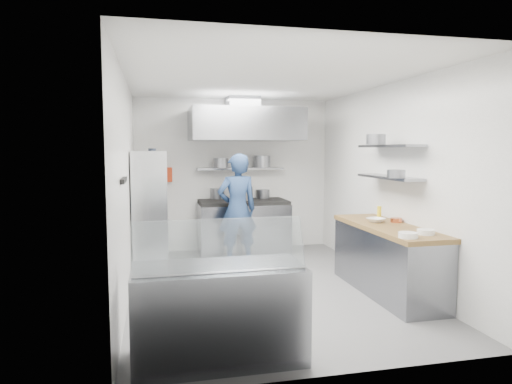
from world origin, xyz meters
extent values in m
plane|color=#5F5F61|center=(0.00, 0.00, 0.00)|extent=(5.00, 5.00, 0.00)
plane|color=silver|center=(0.00, 0.00, 2.80)|extent=(5.00, 5.00, 0.00)
cube|color=white|center=(0.00, 2.50, 1.40)|extent=(3.60, 2.80, 0.02)
cube|color=white|center=(0.00, -2.50, 1.40)|extent=(3.60, 2.80, 0.02)
cube|color=white|center=(-1.80, 0.00, 1.40)|extent=(2.80, 5.00, 0.02)
cube|color=white|center=(1.80, 0.00, 1.40)|extent=(2.80, 5.00, 0.02)
cube|color=gray|center=(0.10, 2.10, 0.45)|extent=(1.60, 0.80, 0.90)
cube|color=black|center=(0.10, 2.10, 0.93)|extent=(1.57, 0.78, 0.06)
cylinder|color=slate|center=(-0.32, 2.47, 1.06)|extent=(0.26, 0.26, 0.20)
cylinder|color=slate|center=(0.12, 2.13, 1.08)|extent=(0.33, 0.33, 0.24)
cylinder|color=slate|center=(0.53, 2.38, 1.04)|extent=(0.26, 0.26, 0.16)
cube|color=gray|center=(0.10, 2.34, 1.52)|extent=(1.60, 0.30, 0.04)
cylinder|color=slate|center=(-0.29, 2.18, 1.63)|extent=(0.26, 0.26, 0.18)
cylinder|color=slate|center=(0.48, 2.26, 1.65)|extent=(0.31, 0.31, 0.22)
cube|color=gray|center=(0.10, 1.93, 2.30)|extent=(1.90, 1.15, 0.55)
cube|color=slate|center=(0.10, 2.15, 2.68)|extent=(0.55, 0.55, 0.24)
cube|color=#BA2E0E|center=(-1.25, 2.44, 1.42)|extent=(0.22, 0.10, 0.26)
imported|color=navy|center=(-0.15, 1.33, 0.90)|extent=(0.71, 0.52, 1.81)
cube|color=silver|center=(-1.53, 1.08, 0.93)|extent=(0.50, 0.90, 1.85)
cube|color=white|center=(-1.53, 1.10, 0.80)|extent=(0.15, 0.19, 0.17)
cube|color=yellow|center=(-1.53, 1.31, 1.30)|extent=(0.15, 0.19, 0.17)
cylinder|color=black|center=(-1.48, 1.13, 1.80)|extent=(0.11, 0.11, 0.18)
cube|color=black|center=(-1.78, -0.90, 1.55)|extent=(0.04, 0.55, 0.05)
cube|color=gray|center=(1.48, -0.60, 0.42)|extent=(0.62, 2.00, 0.84)
cube|color=brown|center=(1.48, -0.60, 0.87)|extent=(0.65, 2.04, 0.06)
cylinder|color=white|center=(1.28, -1.42, 0.93)|extent=(0.21, 0.21, 0.06)
cylinder|color=white|center=(1.58, -1.29, 0.93)|extent=(0.20, 0.20, 0.06)
cylinder|color=#C76138|center=(1.70, -0.42, 0.93)|extent=(0.15, 0.15, 0.06)
cylinder|color=yellow|center=(1.62, -0.09, 0.99)|extent=(0.06, 0.06, 0.18)
imported|color=white|center=(1.44, -0.35, 0.93)|extent=(0.31, 0.31, 0.06)
cube|color=gray|center=(1.64, -0.30, 1.50)|extent=(0.30, 1.30, 0.04)
cube|color=gray|center=(1.64, -0.30, 1.92)|extent=(0.30, 1.30, 0.04)
cylinder|color=slate|center=(1.51, -0.72, 1.57)|extent=(0.23, 0.23, 0.10)
cylinder|color=slate|center=(1.48, -0.22, 2.01)|extent=(0.26, 0.26, 0.14)
cube|color=gray|center=(-0.92, -2.00, 0.42)|extent=(1.50, 0.70, 0.85)
cube|color=silver|center=(-0.92, -2.12, 1.07)|extent=(1.47, 0.19, 0.42)
camera|label=1|loc=(-1.46, -5.91, 1.88)|focal=32.00mm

